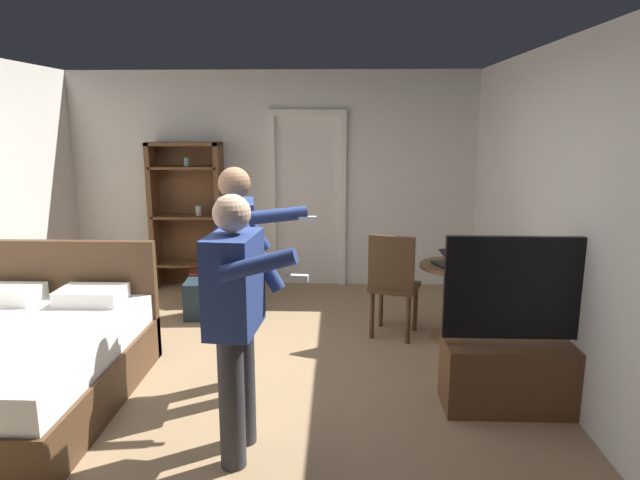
{
  "coord_description": "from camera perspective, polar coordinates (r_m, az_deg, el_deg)",
  "views": [
    {
      "loc": [
        0.82,
        -3.85,
        1.99
      ],
      "look_at": [
        0.68,
        0.14,
        1.14
      ],
      "focal_mm": 31.2,
      "sensor_mm": 36.0,
      "label": 1
    }
  ],
  "objects": [
    {
      "name": "side_table",
      "position": [
        5.32,
        13.58,
        -4.84
      ],
      "size": [
        0.65,
        0.65,
        0.7
      ],
      "color": "brown",
      "rests_on": "ground_plane"
    },
    {
      "name": "doorway_frame",
      "position": [
        6.75,
        -1.28,
        5.51
      ],
      "size": [
        0.93,
        0.08,
        2.13
      ],
      "color": "white",
      "rests_on": "ground_plane"
    },
    {
      "name": "ground_plane",
      "position": [
        4.41,
        -9.21,
        -14.93
      ],
      "size": [
        6.3,
        6.3,
        0.0
      ],
      "primitive_type": "plane",
      "color": "#997A56"
    },
    {
      "name": "bed",
      "position": [
        4.6,
        -29.04,
        -11.02
      ],
      "size": [
        1.56,
        1.91,
        1.02
      ],
      "color": "#4C331E",
      "rests_on": "ground_plane"
    },
    {
      "name": "suitcase_dark",
      "position": [
        5.89,
        -11.35,
        -5.96
      ],
      "size": [
        0.49,
        0.37,
        0.39
      ],
      "primitive_type": "cube",
      "rotation": [
        0.0,
        0.0,
        0.07
      ],
      "color": "#1E2D38",
      "rests_on": "ground_plane"
    },
    {
      "name": "wall_back",
      "position": [
        6.86,
        -4.85,
        6.17
      ],
      "size": [
        5.13,
        0.12,
        2.59
      ],
      "primitive_type": "cube",
      "color": "silver",
      "rests_on": "ground_plane"
    },
    {
      "name": "person_blue_shirt",
      "position": [
        3.28,
        -8.56,
        -7.06
      ],
      "size": [
        0.6,
        0.64,
        1.6
      ],
      "color": "#333338",
      "rests_on": "ground_plane"
    },
    {
      "name": "wall_right",
      "position": [
        4.26,
        25.33,
        1.48
      ],
      "size": [
        0.12,
        5.96,
        2.59
      ],
      "primitive_type": "cube",
      "color": "silver",
      "rests_on": "ground_plane"
    },
    {
      "name": "laptop",
      "position": [
        5.21,
        13.65,
        -2.03
      ],
      "size": [
        0.41,
        0.41,
        0.17
      ],
      "color": "black",
      "rests_on": "side_table"
    },
    {
      "name": "bookshelf",
      "position": [
        6.87,
        -13.4,
        3.02
      ],
      "size": [
        0.86,
        0.32,
        1.75
      ],
      "color": "brown",
      "rests_on": "ground_plane"
    },
    {
      "name": "suitcase_small",
      "position": [
        6.42,
        -10.36,
        -4.54
      ],
      "size": [
        0.7,
        0.49,
        0.36
      ],
      "primitive_type": "cube",
      "rotation": [
        0.0,
        0.0,
        0.24
      ],
      "color": "#4C1919",
      "rests_on": "ground_plane"
    },
    {
      "name": "person_striped_shirt",
      "position": [
        4.05,
        -8.36,
        -2.51
      ],
      "size": [
        0.75,
        0.62,
        1.68
      ],
      "color": "slate",
      "rests_on": "ground_plane"
    },
    {
      "name": "bottle_on_table",
      "position": [
        5.19,
        15.46,
        -1.42
      ],
      "size": [
        0.06,
        0.06,
        0.28
      ],
      "color": "#174314",
      "rests_on": "side_table"
    },
    {
      "name": "tv_flatscreen",
      "position": [
        4.22,
        20.61,
        -11.5
      ],
      "size": [
        1.22,
        0.4,
        1.25
      ],
      "color": "brown",
      "rests_on": "ground_plane"
    },
    {
      "name": "wooden_chair",
      "position": [
        5.19,
        7.5,
        -4.23
      ],
      "size": [
        0.53,
        0.53,
        0.99
      ],
      "color": "#4C331E",
      "rests_on": "ground_plane"
    }
  ]
}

